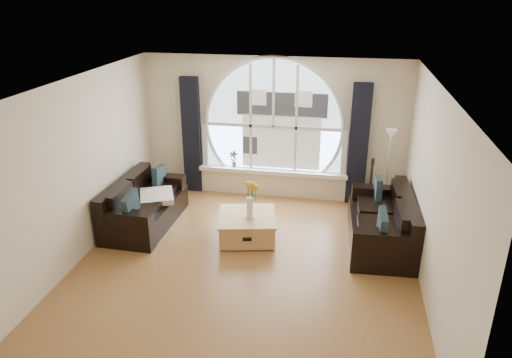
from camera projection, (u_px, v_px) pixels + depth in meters
name	position (u px, v px, depth m)	size (l,w,h in m)	color
ground	(245.00, 267.00, 7.14)	(5.00, 5.50, 0.01)	brown
ceiling	(243.00, 86.00, 6.12)	(5.00, 5.50, 0.01)	silver
wall_back	(274.00, 128.00, 9.14)	(5.00, 0.01, 2.70)	beige
wall_front	(179.00, 304.00, 4.13)	(5.00, 0.01, 2.70)	beige
wall_left	(78.00, 171.00, 7.05)	(0.01, 5.50, 2.70)	beige
wall_right	(433.00, 197.00, 6.21)	(0.01, 5.50, 2.70)	beige
attic_slope	(419.00, 120.00, 5.88)	(0.92, 5.50, 0.72)	silver
arched_window	(274.00, 115.00, 9.00)	(2.60, 0.06, 2.15)	silver
window_sill	(272.00, 171.00, 9.36)	(2.90, 0.22, 0.08)	white
window_frame	(273.00, 115.00, 8.98)	(2.76, 0.08, 2.15)	white
neighbor_house	(281.00, 122.00, 9.01)	(1.70, 0.02, 1.50)	silver
curtain_left	(192.00, 136.00, 9.37)	(0.35, 0.12, 2.30)	black
curtain_right	(358.00, 145.00, 8.83)	(0.35, 0.12, 2.30)	black
sofa_left	(145.00, 204.00, 8.25)	(0.91, 1.82, 0.81)	black
sofa_right	(381.00, 221.00, 7.63)	(0.95, 1.89, 0.84)	black
coffee_chest	(247.00, 226.00, 7.87)	(0.92, 0.92, 0.45)	#B18149
throw_blanket	(157.00, 196.00, 8.29)	(0.55, 0.55, 0.10)	silver
vase_flowers	(250.00, 195.00, 7.60)	(0.24, 0.24, 0.70)	white
floor_lamp	(387.00, 173.00, 8.48)	(0.24, 0.24, 1.60)	#B2B2B2
guitar	(370.00, 184.00, 8.73)	(0.36, 0.24, 1.06)	brown
potted_plant	(234.00, 159.00, 9.41)	(0.17, 0.12, 0.33)	#1E6023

